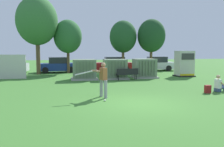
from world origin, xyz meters
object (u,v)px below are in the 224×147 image
at_px(batter, 102,78).
at_px(parked_car_left_of_center, 58,65).
at_px(sports_ball, 105,100).
at_px(parked_car_leftmost, 7,66).
at_px(parked_car_rightmost, 156,64).
at_px(seated_spectator, 219,85).
at_px(transformer_mid_west, 115,69).
at_px(transformer_west, 84,70).
at_px(transformer_mid_east, 144,69).
at_px(backpack, 208,89).
at_px(generator_enclosure, 184,64).
at_px(park_bench, 127,73).
at_px(parked_car_right_of_center, 113,65).

xyz_separation_m(batter, parked_car_left_of_center, (-2.72, 14.01, -0.22)).
height_order(sports_ball, parked_car_leftmost, parked_car_leftmost).
height_order(parked_car_leftmost, parked_car_rightmost, same).
bearing_deg(sports_ball, seated_spectator, 10.42).
bearing_deg(transformer_mid_west, transformer_west, 177.60).
xyz_separation_m(transformer_mid_west, batter, (-2.13, -7.17, 0.19)).
relative_size(transformer_mid_east, backpack, 4.77).
distance_m(transformer_mid_west, generator_enclosure, 6.59).
height_order(park_bench, batter, batter).
distance_m(parked_car_leftmost, parked_car_right_of_center, 11.36).
bearing_deg(parked_car_left_of_center, transformer_mid_east, -41.10).
xyz_separation_m(park_bench, backpack, (2.90, -6.23, -0.32)).
relative_size(backpack, parked_car_right_of_center, 0.10).
height_order(generator_enclosure, backpack, generator_enclosure).
height_order(transformer_mid_east, seated_spectator, transformer_mid_east).
xyz_separation_m(park_bench, seated_spectator, (3.84, -5.94, -0.16)).
relative_size(seated_spectator, backpack, 2.19).
height_order(transformer_mid_east, batter, batter).
bearing_deg(parked_car_rightmost, generator_enclosure, -88.08).
distance_m(sports_ball, parked_car_right_of_center, 15.24).
relative_size(transformer_west, transformer_mid_east, 1.00).
relative_size(transformer_mid_west, parked_car_leftmost, 0.48).
bearing_deg(transformer_mid_east, transformer_mid_west, -173.41).
xyz_separation_m(park_bench, sports_ball, (-2.97, -7.19, -0.49)).
distance_m(parked_car_left_of_center, parked_car_rightmost, 11.19).
xyz_separation_m(seated_spectator, parked_car_leftmost, (-14.76, 14.17, 0.38)).
relative_size(park_bench, parked_car_right_of_center, 0.43).
bearing_deg(parked_car_leftmost, sports_ball, -62.72).
height_order(transformer_mid_east, parked_car_right_of_center, same).
xyz_separation_m(sports_ball, backpack, (5.88, 0.96, 0.17)).
height_order(transformer_west, backpack, transformer_west).
bearing_deg(sports_ball, backpack, 9.27).
bearing_deg(transformer_mid_east, parked_car_leftmost, 151.13).
bearing_deg(transformer_west, generator_enclosure, 3.61).
height_order(park_bench, parked_car_leftmost, parked_car_leftmost).
height_order(transformer_mid_west, parked_car_left_of_center, same).
distance_m(park_bench, sports_ball, 7.79).
height_order(generator_enclosure, parked_car_left_of_center, generator_enclosure).
bearing_deg(backpack, parked_car_leftmost, 133.72).
height_order(transformer_west, transformer_mid_east, same).
distance_m(park_bench, backpack, 6.88).
bearing_deg(parked_car_leftmost, transformer_mid_east, -28.87).
xyz_separation_m(seated_spectator, parked_car_right_of_center, (-3.42, 13.59, 0.38)).
bearing_deg(sports_ball, transformer_west, 92.44).
height_order(seated_spectator, parked_car_left_of_center, parked_car_left_of_center).
distance_m(batter, sports_ball, 1.30).
relative_size(batter, backpack, 3.95).
bearing_deg(generator_enclosure, seated_spectator, -104.18).
relative_size(generator_enclosure, parked_car_rightmost, 0.52).
height_order(backpack, parked_car_right_of_center, parked_car_right_of_center).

